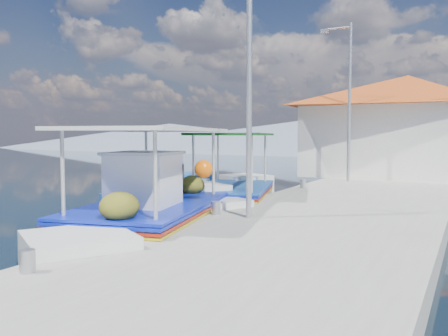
% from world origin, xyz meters
% --- Properties ---
extents(ground, '(160.00, 160.00, 0.00)m').
position_xyz_m(ground, '(0.00, 0.00, 0.00)').
color(ground, black).
rests_on(ground, ground).
extents(quay, '(5.00, 44.00, 0.50)m').
position_xyz_m(quay, '(5.90, 6.00, 0.25)').
color(quay, '#A5A49A').
rests_on(quay, ground).
extents(bollards, '(0.20, 17.20, 0.30)m').
position_xyz_m(bollards, '(3.80, 5.25, 0.65)').
color(bollards, '#A5A8AD').
rests_on(bollards, quay).
extents(main_caique, '(3.65, 7.95, 2.70)m').
position_xyz_m(main_caique, '(2.61, 1.27, 0.52)').
color(main_caique, silver).
rests_on(main_caique, ground).
extents(caique_green_canopy, '(3.33, 6.65, 2.59)m').
position_xyz_m(caique_green_canopy, '(2.46, 5.55, 0.39)').
color(caique_green_canopy, silver).
rests_on(caique_green_canopy, ground).
extents(caique_blue_hull, '(2.79, 6.34, 1.15)m').
position_xyz_m(caique_blue_hull, '(0.28, 5.00, 0.31)').
color(caique_blue_hull, '#1C52AA').
rests_on(caique_blue_hull, ground).
extents(harbor_building, '(10.49, 10.49, 4.40)m').
position_xyz_m(harbor_building, '(6.20, 15.00, 2.78)').
color(harbor_building, white).
rests_on(harbor_building, quay).
extents(lamp_post_near, '(1.21, 0.14, 6.00)m').
position_xyz_m(lamp_post_near, '(4.51, 2.00, 3.85)').
color(lamp_post_near, '#A5A8AD').
rests_on(lamp_post_near, quay).
extents(lamp_post_far, '(1.21, 0.14, 6.00)m').
position_xyz_m(lamp_post_far, '(4.51, 11.00, 3.85)').
color(lamp_post_far, '#A5A8AD').
rests_on(lamp_post_far, quay).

